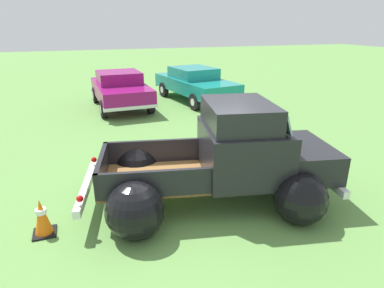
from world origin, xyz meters
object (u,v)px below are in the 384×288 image
at_px(vintage_pickup_truck, 228,163).
at_px(show_car_0, 120,88).
at_px(lane_cone_0, 42,217).
at_px(show_car_1, 195,83).

bearing_deg(vintage_pickup_truck, show_car_0, 107.86).
bearing_deg(lane_cone_0, show_car_0, 73.93).
relative_size(show_car_0, lane_cone_0, 6.67).
height_order(vintage_pickup_truck, lane_cone_0, vintage_pickup_truck).
bearing_deg(vintage_pickup_truck, lane_cone_0, -167.54).
height_order(show_car_0, lane_cone_0, show_car_0).
relative_size(show_car_1, lane_cone_0, 7.69).
bearing_deg(lane_cone_0, show_car_1, 56.27).
bearing_deg(show_car_1, lane_cone_0, -43.64).
xyz_separation_m(vintage_pickup_truck, show_car_1, (2.32, 8.37, 0.03)).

